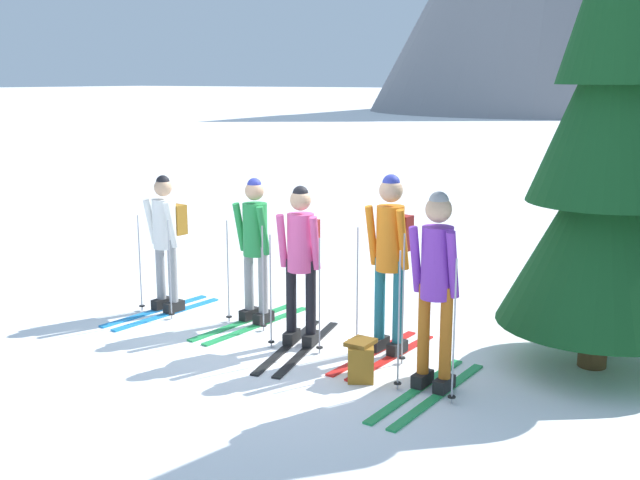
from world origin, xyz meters
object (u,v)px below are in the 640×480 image
(backpack_on_snow_front, at_px, (361,360))
(skier_in_orange, at_px, (390,252))
(skier_in_green, at_px, (255,245))
(skier_in_pink, at_px, (301,257))
(skier_in_purple, at_px, (436,282))
(pine_tree_mid, at_px, (608,152))
(skier_in_white, at_px, (166,236))

(backpack_on_snow_front, bearing_deg, skier_in_orange, 97.09)
(skier_in_green, height_order, skier_in_orange, skier_in_orange)
(skier_in_pink, height_order, skier_in_orange, skier_in_orange)
(skier_in_purple, bearing_deg, pine_tree_mid, 51.84)
(skier_in_orange, distance_m, backpack_on_snow_front, 1.18)
(skier_in_orange, height_order, skier_in_purple, skier_in_orange)
(skier_in_green, xyz_separation_m, skier_in_purple, (2.56, -0.75, 0.10))
(skier_in_green, xyz_separation_m, skier_in_orange, (1.77, -0.09, 0.15))
(skier_in_purple, distance_m, backpack_on_snow_front, 1.09)
(pine_tree_mid, distance_m, backpack_on_snow_front, 3.02)
(skier_in_green, distance_m, skier_in_orange, 1.78)
(skier_in_green, xyz_separation_m, skier_in_pink, (0.86, -0.35, 0.04))
(skier_in_white, distance_m, skier_in_pink, 2.05)
(skier_in_white, distance_m, backpack_on_snow_front, 3.20)
(skier_in_orange, bearing_deg, backpack_on_snow_front, -82.91)
(skier_in_orange, distance_m, skier_in_purple, 1.03)
(skier_in_white, relative_size, skier_in_orange, 0.90)
(pine_tree_mid, height_order, backpack_on_snow_front, pine_tree_mid)
(skier_in_pink, bearing_deg, backpack_on_snow_front, -27.02)
(skier_in_purple, bearing_deg, backpack_on_snow_front, -171.22)
(skier_in_green, relative_size, skier_in_orange, 0.93)
(skier_in_orange, bearing_deg, skier_in_white, -177.85)
(skier_in_green, height_order, pine_tree_mid, pine_tree_mid)
(skier_in_white, relative_size, skier_in_pink, 0.93)
(skier_in_green, distance_m, backpack_on_snow_front, 2.18)
(skier_in_orange, relative_size, skier_in_purple, 1.02)
(skier_in_pink, bearing_deg, skier_in_orange, 16.23)
(skier_in_purple, bearing_deg, skier_in_white, 171.52)
(skier_in_orange, xyz_separation_m, skier_in_purple, (0.79, -0.67, -0.05))
(skier_in_purple, bearing_deg, skier_in_green, 163.58)
(skier_in_pink, bearing_deg, skier_in_purple, -13.41)
(skier_in_green, distance_m, pine_tree_mid, 3.89)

